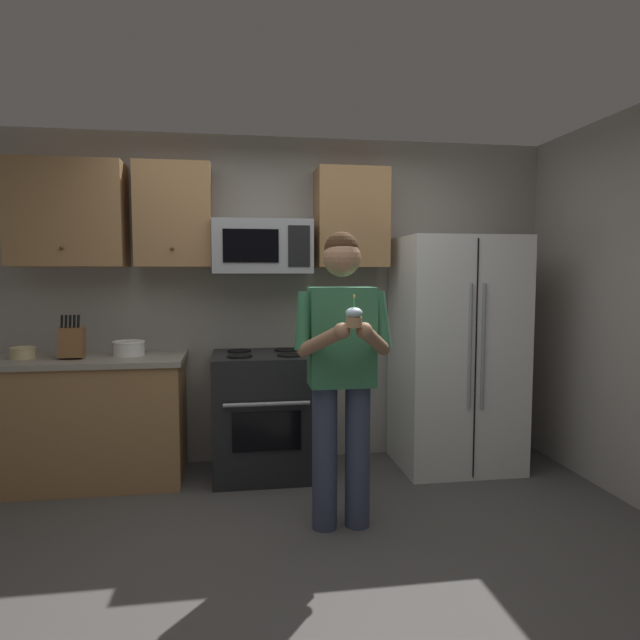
% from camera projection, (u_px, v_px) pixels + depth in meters
% --- Properties ---
extents(ground_plane, '(6.00, 6.00, 0.00)m').
position_uv_depth(ground_plane, '(307.00, 563.00, 2.92)').
color(ground_plane, '#474442').
extents(wall_back, '(4.40, 0.10, 2.60)m').
position_uv_depth(wall_back, '(279.00, 301.00, 4.53)').
color(wall_back, gray).
rests_on(wall_back, ground).
extents(oven_range, '(0.76, 0.70, 0.93)m').
position_uv_depth(oven_range, '(264.00, 414.00, 4.20)').
color(oven_range, black).
rests_on(oven_range, ground).
extents(microwave, '(0.74, 0.41, 0.40)m').
position_uv_depth(microwave, '(262.00, 247.00, 4.21)').
color(microwave, '#9EA0A5').
extents(refrigerator, '(0.90, 0.75, 1.80)m').
position_uv_depth(refrigerator, '(456.00, 353.00, 4.35)').
color(refrigerator, white).
rests_on(refrigerator, ground).
extents(cabinet_row_upper, '(2.78, 0.36, 0.76)m').
position_uv_depth(cabinet_row_upper, '(184.00, 216.00, 4.15)').
color(cabinet_row_upper, '#9E7247').
extents(counter_left, '(1.44, 0.66, 0.92)m').
position_uv_depth(counter_left, '(84.00, 420.00, 4.02)').
color(counter_left, '#9E7247').
rests_on(counter_left, ground).
extents(knife_block, '(0.16, 0.15, 0.32)m').
position_uv_depth(knife_block, '(72.00, 342.00, 3.91)').
color(knife_block, brown).
rests_on(knife_block, counter_left).
extents(bowl_large_white, '(0.23, 0.23, 0.11)m').
position_uv_depth(bowl_large_white, '(129.00, 348.00, 4.07)').
color(bowl_large_white, white).
rests_on(bowl_large_white, counter_left).
extents(bowl_small_colored, '(0.18, 0.18, 0.08)m').
position_uv_depth(bowl_small_colored, '(23.00, 352.00, 3.92)').
color(bowl_small_colored, beige).
rests_on(bowl_small_colored, counter_left).
extents(person, '(0.60, 0.48, 1.76)m').
position_uv_depth(person, '(342.00, 363.00, 3.25)').
color(person, '#383F59').
rests_on(person, ground).
extents(cupcake, '(0.09, 0.09, 0.17)m').
position_uv_depth(cupcake, '(354.00, 317.00, 2.90)').
color(cupcake, '#A87F56').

